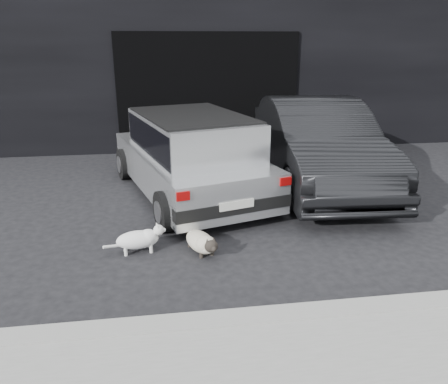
{
  "coord_description": "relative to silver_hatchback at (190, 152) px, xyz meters",
  "views": [
    {
      "loc": [
        -0.07,
        -5.82,
        2.42
      ],
      "look_at": [
        0.71,
        -0.4,
        0.51
      ],
      "focal_mm": 35.0,
      "sensor_mm": 36.0,
      "label": 1
    }
  ],
  "objects": [
    {
      "name": "curb",
      "position": [
        0.63,
        -3.58,
        -0.68
      ],
      "size": [
        18.0,
        0.25,
        0.12
      ],
      "primitive_type": "cube",
      "color": "gray",
      "rests_on": "ground"
    },
    {
      "name": "cat_siamese",
      "position": [
        -0.02,
        -2.09,
        -0.6
      ],
      "size": [
        0.46,
        0.79,
        0.29
      ],
      "rotation": [
        0.0,
        0.0,
        3.49
      ],
      "color": "beige",
      "rests_on": "ground"
    },
    {
      "name": "garage_opening",
      "position": [
        0.63,
        3.01,
        0.56
      ],
      "size": [
        4.0,
        0.1,
        2.6
      ],
      "primitive_type": "cube",
      "color": "black",
      "rests_on": "ground"
    },
    {
      "name": "silver_hatchback",
      "position": [
        0.0,
        0.0,
        0.0
      ],
      "size": [
        2.57,
        3.96,
        1.35
      ],
      "rotation": [
        0.0,
        0.0,
        0.27
      ],
      "color": "silver",
      "rests_on": "ground"
    },
    {
      "name": "building_facade",
      "position": [
        0.63,
        5.02,
        1.76
      ],
      "size": [
        34.0,
        4.0,
        5.0
      ],
      "primitive_type": "cube",
      "color": "black",
      "rests_on": "ground"
    },
    {
      "name": "cat_white",
      "position": [
        -0.75,
        -1.95,
        -0.57
      ],
      "size": [
        0.75,
        0.31,
        0.35
      ],
      "rotation": [
        0.0,
        0.0,
        -1.45
      ],
      "color": "white",
      "rests_on": "ground"
    },
    {
      "name": "second_car",
      "position": [
        2.21,
        0.31,
        -0.0
      ],
      "size": [
        1.85,
        4.55,
        1.47
      ],
      "primitive_type": "imported",
      "rotation": [
        0.0,
        0.0,
        -0.07
      ],
      "color": "black",
      "rests_on": "ground"
    },
    {
      "name": "ground",
      "position": [
        -0.37,
        -0.98,
        -0.74
      ],
      "size": [
        80.0,
        80.0,
        0.0
      ],
      "primitive_type": "plane",
      "color": "black",
      "rests_on": "ground"
    }
  ]
}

